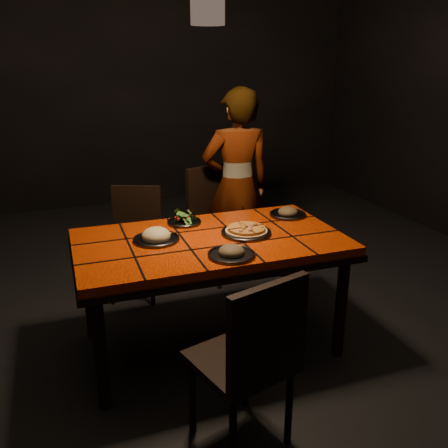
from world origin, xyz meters
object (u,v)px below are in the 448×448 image
object	(u,v)px
plate_pizza	(246,231)
chair_near	(252,355)
dining_table	(210,250)
diner	(237,186)
chair_far_right	(215,214)
chair_far_left	(136,234)
plate_pasta	(156,237)

from	to	relation	value
plate_pizza	chair_near	bearing A→B (deg)	-110.41
dining_table	chair_near	world-z (taller)	chair_near
diner	dining_table	bearing A→B (deg)	66.05
chair_far_right	diner	distance (m)	0.31
chair_far_left	diner	bearing A→B (deg)	23.62
plate_pasta	chair_far_left	bearing A→B (deg)	89.34
chair_near	diner	xyz separation A→B (m)	(0.64, 1.85, 0.27)
chair_near	chair_far_right	bearing A→B (deg)	-119.96
chair_far_left	chair_near	bearing A→B (deg)	-61.65
plate_pizza	plate_pasta	xyz separation A→B (m)	(-0.55, 0.07, 0.01)
dining_table	plate_pasta	bearing A→B (deg)	168.87
chair_far_left	plate_pasta	xyz separation A→B (m)	(-0.01, -0.87, 0.29)
chair_near	plate_pizza	distance (m)	0.97
diner	plate_pasta	xyz separation A→B (m)	(-0.86, -0.90, -0.02)
chair_near	plate_pizza	size ratio (longest dim) A/B	2.92
chair_far_left	plate_pizza	distance (m)	1.12
chair_far_left	diner	distance (m)	0.90
chair_far_left	chair_far_right	distance (m)	0.70
chair_far_left	diner	xyz separation A→B (m)	(0.85, 0.03, 0.30)
chair_near	chair_far_right	xyz separation A→B (m)	(0.48, 1.94, 0.01)
plate_pizza	chair_far_right	bearing A→B (deg)	81.69
chair_far_right	plate_pizza	size ratio (longest dim) A/B	2.99
chair_far_right	plate_pasta	bearing A→B (deg)	-146.12
chair_near	diner	bearing A→B (deg)	-125.09
plate_pasta	chair_near	bearing A→B (deg)	-77.03
chair_near	chair_far_left	bearing A→B (deg)	-99.44
dining_table	plate_pizza	xyz separation A→B (m)	(0.23, -0.01, 0.10)
chair_far_right	plate_pizza	bearing A→B (deg)	-118.92
plate_pizza	chair_far_left	bearing A→B (deg)	119.66
chair_near	plate_pizza	world-z (taller)	chair_near
chair_far_right	diner	world-z (taller)	diner
chair_near	plate_pasta	bearing A→B (deg)	-93.03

